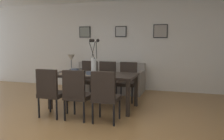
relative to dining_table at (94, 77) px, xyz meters
The scene contains 22 objects.
ground_plane 1.21m from the dining_table, 91.52° to the right, with size 9.00×9.00×0.00m, color #A87A47.
back_wall_panel 2.33m from the dining_table, 90.69° to the left, with size 9.00×0.10×2.60m, color silver.
dining_table is the anchor object (origin of this frame).
dining_chair_near_left 1.01m from the dining_table, 122.41° to the right, with size 0.45×0.45×0.92m.
dining_chair_near_right 1.02m from the dining_table, 120.38° to the left, with size 0.46×0.46×0.92m.
dining_chair_far_left 0.86m from the dining_table, 89.74° to the right, with size 0.45×0.45×0.92m.
dining_chair_far_right 0.86m from the dining_table, 90.53° to the left, with size 0.44×0.44×0.92m.
dining_chair_mid_left 1.02m from the dining_table, 57.21° to the right, with size 0.45×0.45×0.92m.
dining_chair_mid_right 1.00m from the dining_table, 57.65° to the left, with size 0.45×0.45×0.92m.
centerpiece_vase 0.36m from the dining_table, 55.35° to the left, with size 0.21×0.23×0.73m.
placemat_near_left 0.58m from the dining_table, 159.80° to the right, with size 0.32×0.32×0.01m, color #7F705B.
bowl_near_left 0.59m from the dining_table, 159.80° to the right, with size 0.17×0.17×0.07m.
placemat_near_right 0.58m from the dining_table, 159.80° to the left, with size 0.32×0.32×0.01m, color #7F705B.
bowl_near_right 0.59m from the dining_table, 159.80° to the left, with size 0.17×0.17×0.07m.
placemat_far_left 0.21m from the dining_table, 90.00° to the right, with size 0.32×0.32×0.01m, color #7F705B.
bowl_far_left 0.23m from the dining_table, 90.00° to the right, with size 0.17×0.17×0.07m.
sofa 1.74m from the dining_table, 98.23° to the left, with size 2.02×0.84×0.80m.
side_table 2.26m from the dining_table, 129.26° to the left, with size 0.36×0.36×0.52m, color #3D2D23.
table_lamp 2.24m from the dining_table, 129.26° to the left, with size 0.22×0.22×0.51m.
framed_picture_left 2.67m from the dining_table, 117.99° to the left, with size 0.36×0.03×0.34m.
framed_picture_center 2.41m from the dining_table, 90.00° to the left, with size 0.34×0.03×0.32m.
framed_picture_right 2.67m from the dining_table, 62.01° to the left, with size 0.40×0.03×0.38m.
Camera 1 is at (1.88, -3.63, 1.43)m, focal length 37.95 mm.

